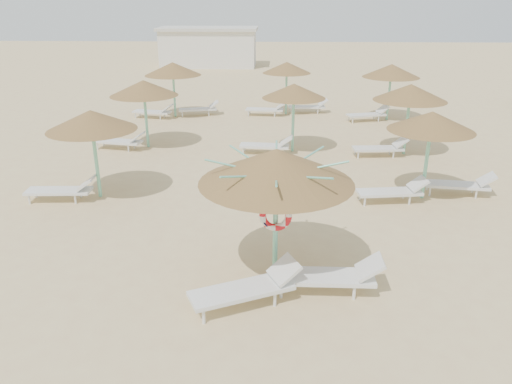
{
  "coord_description": "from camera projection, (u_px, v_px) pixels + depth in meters",
  "views": [
    {
      "loc": [
        -0.14,
        -9.54,
        5.75
      ],
      "look_at": [
        -0.59,
        1.74,
        1.3
      ],
      "focal_mm": 35.0,
      "sensor_mm": 36.0,
      "label": 1
    }
  ],
  "objects": [
    {
      "name": "service_hut",
      "position": [
        209.0,
        47.0,
        43.12
      ],
      "size": [
        8.4,
        4.4,
        3.25
      ],
      "color": "silver",
      "rests_on": "ground"
    },
    {
      "name": "main_palapa",
      "position": [
        276.0,
        167.0,
        10.14
      ],
      "size": [
        3.22,
        3.22,
        2.89
      ],
      "color": "#76CDAB",
      "rests_on": "ground"
    },
    {
      "name": "lounger_main_b",
      "position": [
        331.0,
        275.0,
        10.26
      ],
      "size": [
        2.24,
        0.69,
        0.81
      ],
      "rotation": [
        0.0,
        0.0,
        -0.0
      ],
      "color": "silver",
      "rests_on": "ground"
    },
    {
      "name": "lounger_main_a",
      "position": [
        249.0,
        287.0,
        9.84
      ],
      "size": [
        2.29,
        1.54,
        0.81
      ],
      "rotation": [
        0.0,
        0.0,
        0.44
      ],
      "color": "silver",
      "rests_on": "ground"
    },
    {
      "name": "ground",
      "position": [
        280.0,
        276.0,
        10.97
      ],
      "size": [
        120.0,
        120.0,
        0.0
      ],
      "primitive_type": "plane",
      "color": "#D3BA81",
      "rests_on": "ground"
    },
    {
      "name": "palapa_field",
      "position": [
        303.0,
        90.0,
        19.52
      ],
      "size": [
        19.8,
        14.21,
        2.71
      ],
      "color": "#76CDAB",
      "rests_on": "ground"
    }
  ]
}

